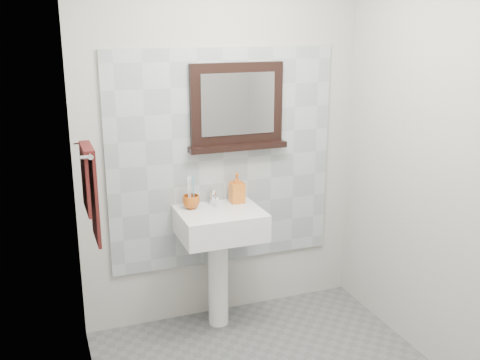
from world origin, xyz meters
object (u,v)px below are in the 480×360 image
(pedestal_sink, at_px, (220,236))
(framed_mirror, at_px, (237,109))
(toothbrush_cup, at_px, (191,202))
(soap_dispenser, at_px, (237,188))
(hand_towel, at_px, (90,186))

(pedestal_sink, relative_size, framed_mirror, 1.40)
(toothbrush_cup, distance_m, framed_mirror, 0.70)
(soap_dispenser, height_order, framed_mirror, framed_mirror)
(hand_towel, bearing_deg, framed_mirror, 23.51)
(soap_dispenser, bearing_deg, pedestal_sink, -144.90)
(pedestal_sink, bearing_deg, framed_mirror, 44.11)
(toothbrush_cup, bearing_deg, soap_dispenser, 2.56)
(soap_dispenser, bearing_deg, framed_mirror, 69.99)
(framed_mirror, relative_size, hand_towel, 1.25)
(pedestal_sink, height_order, soap_dispenser, soap_dispenser)
(pedestal_sink, bearing_deg, hand_towel, -162.64)
(soap_dispenser, xyz_separation_m, framed_mirror, (0.03, 0.07, 0.53))
(hand_towel, bearing_deg, soap_dispenser, 20.54)
(toothbrush_cup, height_order, framed_mirror, framed_mirror)
(pedestal_sink, distance_m, toothbrush_cup, 0.30)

